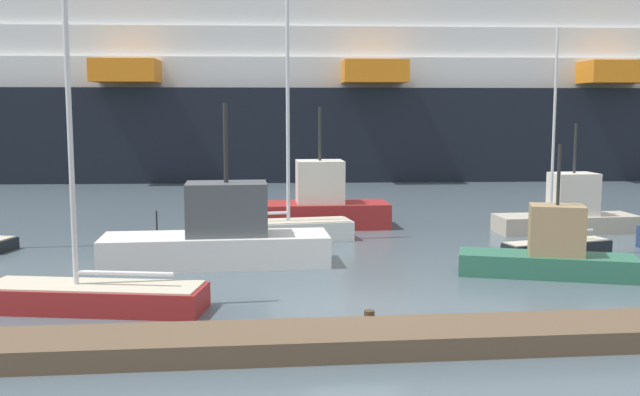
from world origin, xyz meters
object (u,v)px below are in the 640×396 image
object	(u,v)px
sailboat_2	(93,292)
fishing_boat_3	(568,213)
sailboat_0	(557,244)
fishing_boat_1	(314,206)
sailboat_1	(277,228)
fishing_boat_0	(550,253)
cruise_ship	(147,98)
fishing_boat_2	(219,237)
channel_buoy_1	(157,239)
channel_buoy_2	(557,236)

from	to	relation	value
sailboat_2	fishing_boat_3	world-z (taller)	sailboat_2
sailboat_0	fishing_boat_1	size ratio (longest dim) A/B	1.19
sailboat_1	fishing_boat_0	size ratio (longest dim) A/B	1.72
sailboat_2	cruise_ship	world-z (taller)	cruise_ship
fishing_boat_1	sailboat_1	bearing A→B (deg)	-119.02
fishing_boat_2	channel_buoy_1	xyz separation A→B (m)	(-2.39, 3.05, -0.59)
sailboat_1	channel_buoy_1	size ratio (longest dim) A/B	6.71
fishing_boat_0	fishing_boat_3	size ratio (longest dim) A/B	0.93
fishing_boat_2	channel_buoy_2	distance (m)	12.79
channel_buoy_1	cruise_ship	world-z (taller)	cruise_ship
fishing_boat_0	channel_buoy_1	distance (m)	13.82
sailboat_1	channel_buoy_1	xyz separation A→B (m)	(-4.45, -1.12, -0.16)
sailboat_2	fishing_boat_0	distance (m)	13.44
sailboat_1	fishing_boat_2	size ratio (longest dim) A/B	1.27
sailboat_2	fishing_boat_0	size ratio (longest dim) A/B	1.82
fishing_boat_1	sailboat_0	bearing A→B (deg)	-40.97
sailboat_0	sailboat_2	xyz separation A→B (m)	(-14.79, -5.57, 0.08)
fishing_boat_2	sailboat_2	bearing A→B (deg)	-121.03
fishing_boat_3	sailboat_2	bearing A→B (deg)	-150.78
sailboat_2	fishing_boat_3	bearing A→B (deg)	-137.91
fishing_boat_1	fishing_boat_3	world-z (taller)	fishing_boat_1
sailboat_1	fishing_boat_1	size ratio (longest dim) A/B	1.43
sailboat_2	fishing_boat_3	size ratio (longest dim) A/B	1.69
sailboat_1	channel_buoy_2	bearing A→B (deg)	-17.60
sailboat_1	fishing_boat_2	xyz separation A→B (m)	(-2.06, -4.16, 0.43)
fishing_boat_1	channel_buoy_1	size ratio (longest dim) A/B	4.70
fishing_boat_1	fishing_boat_2	world-z (taller)	fishing_boat_2
fishing_boat_1	fishing_boat_2	bearing A→B (deg)	-117.36
sailboat_0	fishing_boat_2	distance (m)	11.79
sailboat_1	sailboat_2	xyz separation A→B (m)	(-5.09, -9.35, -0.04)
fishing_boat_2	sailboat_0	bearing A→B (deg)	1.08
sailboat_2	channel_buoy_2	xyz separation A→B (m)	(15.61, 7.39, -0.11)
channel_buoy_2	sailboat_0	bearing A→B (deg)	-114.15
sailboat_2	fishing_boat_3	distance (m)	20.10
cruise_ship	sailboat_1	bearing A→B (deg)	-71.29
channel_buoy_1	channel_buoy_2	size ratio (longest dim) A/B	0.93
sailboat_0	fishing_boat_1	xyz separation A→B (m)	(-7.92, 6.96, 0.56)
sailboat_2	cruise_ship	size ratio (longest dim) A/B	0.08
fishing_boat_1	fishing_boat_3	distance (m)	10.70
fishing_boat_0	channel_buoy_2	bearing A→B (deg)	81.90
fishing_boat_1	fishing_boat_0	bearing A→B (deg)	-57.41
sailboat_0	fishing_boat_2	size ratio (longest dim) A/B	1.06
sailboat_1	cruise_ship	world-z (taller)	cruise_ship
sailboat_1	fishing_boat_1	bearing A→B (deg)	53.66
sailboat_0	sailboat_1	xyz separation A→B (m)	(-9.71, 3.78, 0.11)
fishing_boat_0	fishing_boat_2	xyz separation A→B (m)	(-10.18, 2.68, 0.22)
fishing_boat_3	fishing_boat_0	bearing A→B (deg)	-119.40
channel_buoy_2	cruise_ship	size ratio (longest dim) A/B	0.01
fishing_boat_3	cruise_ship	bearing A→B (deg)	123.41
sailboat_0	channel_buoy_1	world-z (taller)	sailboat_0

